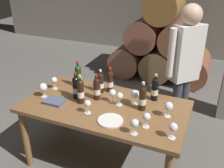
% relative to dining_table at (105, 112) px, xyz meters
% --- Properties ---
extents(ground_plane, '(14.00, 14.00, 0.00)m').
position_rel_dining_table_xyz_m(ground_plane, '(0.00, 0.00, -0.67)').
color(ground_plane, '#66635E').
extents(barrel_stack, '(1.86, 0.90, 1.69)m').
position_rel_dining_table_xyz_m(barrel_stack, '(0.00, 2.60, -0.01)').
color(barrel_stack, brown).
rests_on(barrel_stack, ground_plane).
extents(dining_table, '(1.70, 0.90, 0.76)m').
position_rel_dining_table_xyz_m(dining_table, '(0.00, 0.00, 0.00)').
color(dining_table, brown).
rests_on(dining_table, ground_plane).
extents(wine_bottle_0, '(0.07, 0.07, 0.27)m').
position_rel_dining_table_xyz_m(wine_bottle_0, '(-0.16, 0.24, 0.21)').
color(wine_bottle_0, black).
rests_on(wine_bottle_0, dining_table).
extents(wine_bottle_1, '(0.07, 0.07, 0.30)m').
position_rel_dining_table_xyz_m(wine_bottle_1, '(-0.07, 0.30, 0.22)').
color(wine_bottle_1, black).
rests_on(wine_bottle_1, dining_table).
extents(wine_bottle_2, '(0.07, 0.07, 0.29)m').
position_rel_dining_table_xyz_m(wine_bottle_2, '(-0.12, 0.08, 0.22)').
color(wine_bottle_2, black).
rests_on(wine_bottle_2, dining_table).
extents(wine_bottle_3, '(0.07, 0.07, 0.30)m').
position_rel_dining_table_xyz_m(wine_bottle_3, '(0.45, 0.31, 0.22)').
color(wine_bottle_3, black).
rests_on(wine_bottle_3, dining_table).
extents(wine_bottle_4, '(0.07, 0.07, 0.32)m').
position_rel_dining_table_xyz_m(wine_bottle_4, '(-0.46, 0.27, 0.23)').
color(wine_bottle_4, '#19381E').
rests_on(wine_bottle_4, dining_table).
extents(wine_bottle_5, '(0.07, 0.07, 0.31)m').
position_rel_dining_table_xyz_m(wine_bottle_5, '(0.39, 0.06, 0.22)').
color(wine_bottle_5, black).
rests_on(wine_bottle_5, dining_table).
extents(wine_bottle_6, '(0.07, 0.07, 0.32)m').
position_rel_dining_table_xyz_m(wine_bottle_6, '(-0.24, -0.06, 0.23)').
color(wine_bottle_6, black).
rests_on(wine_bottle_6, dining_table).
extents(wine_bottle_7, '(0.07, 0.07, 0.30)m').
position_rel_dining_table_xyz_m(wine_bottle_7, '(-0.34, 0.02, 0.22)').
color(wine_bottle_7, black).
rests_on(wine_bottle_7, dining_table).
extents(wine_glass_0, '(0.09, 0.09, 0.16)m').
position_rel_dining_table_xyz_m(wine_glass_0, '(0.28, 0.13, 0.20)').
color(wine_glass_0, white).
rests_on(wine_glass_0, dining_table).
extents(wine_glass_1, '(0.09, 0.09, 0.16)m').
position_rel_dining_table_xyz_m(wine_glass_1, '(-0.68, -0.10, 0.21)').
color(wine_glass_1, white).
rests_on(wine_glass_1, dining_table).
extents(wine_glass_2, '(0.07, 0.07, 0.15)m').
position_rel_dining_table_xyz_m(wine_glass_2, '(-0.69, 0.11, 0.19)').
color(wine_glass_2, white).
rests_on(wine_glass_2, dining_table).
extents(wine_glass_3, '(0.08, 0.08, 0.15)m').
position_rel_dining_table_xyz_m(wine_glass_3, '(0.44, -0.35, 0.20)').
color(wine_glass_3, white).
rests_on(wine_glass_3, dining_table).
extents(wine_glass_4, '(0.09, 0.09, 0.16)m').
position_rel_dining_table_xyz_m(wine_glass_4, '(0.65, 0.03, 0.20)').
color(wine_glass_4, white).
rests_on(wine_glass_4, dining_table).
extents(wine_glass_5, '(0.08, 0.08, 0.15)m').
position_rel_dining_table_xyz_m(wine_glass_5, '(0.75, -0.28, 0.20)').
color(wine_glass_5, white).
rests_on(wine_glass_5, dining_table).
extents(wine_glass_6, '(0.07, 0.07, 0.15)m').
position_rel_dining_table_xyz_m(wine_glass_6, '(0.51, -0.21, 0.19)').
color(wine_glass_6, white).
rests_on(wine_glass_6, dining_table).
extents(wine_glass_7, '(0.07, 0.07, 0.15)m').
position_rel_dining_table_xyz_m(wine_glass_7, '(0.05, 0.08, 0.20)').
color(wine_glass_7, white).
rests_on(wine_glass_7, dining_table).
extents(wine_glass_8, '(0.07, 0.07, 0.15)m').
position_rel_dining_table_xyz_m(wine_glass_8, '(0.15, 0.05, 0.19)').
color(wine_glass_8, white).
rests_on(wine_glass_8, dining_table).
extents(wine_glass_9, '(0.07, 0.07, 0.14)m').
position_rel_dining_table_xyz_m(wine_glass_9, '(-0.09, -0.21, 0.19)').
color(wine_glass_9, white).
rests_on(wine_glass_9, dining_table).
extents(tasting_notebook, '(0.22, 0.16, 0.03)m').
position_rel_dining_table_xyz_m(tasting_notebook, '(-0.51, -0.16, 0.11)').
color(tasting_notebook, '#4C5670').
rests_on(tasting_notebook, dining_table).
extents(serving_plate, '(0.24, 0.24, 0.01)m').
position_rel_dining_table_xyz_m(serving_plate, '(0.17, -0.25, 0.10)').
color(serving_plate, white).
rests_on(serving_plate, dining_table).
extents(sommelier_presenting, '(0.36, 0.39, 1.72)m').
position_rel_dining_table_xyz_m(sommelier_presenting, '(0.67, 0.75, 0.37)').
color(sommelier_presenting, '#383842').
rests_on(sommelier_presenting, ground_plane).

